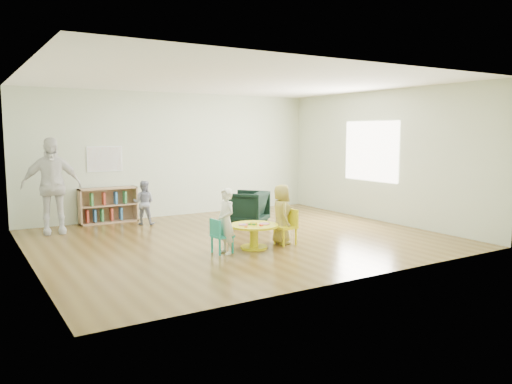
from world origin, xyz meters
TOP-DOWN VIEW (x-y plane):
  - room at (0.01, 0.00)m, footprint 7.10×7.00m
  - activity_table at (-0.19, -0.80)m, footprint 0.80×0.80m
  - kid_chair_left at (-0.82, -0.81)m, footprint 0.32×0.32m
  - kid_chair_right at (0.46, -0.84)m, footprint 0.34×0.34m
  - bookshelf at (-1.61, 2.86)m, footprint 1.20×0.30m
  - alphabet_poster at (-1.60, 2.98)m, footprint 0.74×0.01m
  - armchair at (0.85, 1.17)m, footprint 1.06×1.06m
  - child_left at (-0.75, -0.88)m, footprint 0.26×0.39m
  - child_right at (0.40, -0.74)m, footprint 0.47×0.58m
  - toddler at (-1.03, 2.23)m, footprint 0.56×0.53m
  - adult_caretaker at (-2.80, 2.26)m, footprint 1.11×0.57m

SIDE VIEW (x-z plane):
  - activity_table at x=-0.19m, z-range 0.06..0.50m
  - kid_chair_left at x=-0.82m, z-range 0.02..0.58m
  - kid_chair_right at x=0.46m, z-range 0.02..0.63m
  - armchair at x=0.85m, z-range 0.00..0.70m
  - bookshelf at x=-1.61m, z-range -0.01..0.74m
  - toddler at x=-1.03m, z-range 0.00..0.92m
  - child_right at x=0.40m, z-range 0.00..1.03m
  - child_left at x=-0.75m, z-range 0.00..1.04m
  - adult_caretaker at x=-2.80m, z-range 0.00..1.82m
  - alphabet_poster at x=-1.60m, z-range 1.08..1.62m
  - room at x=0.01m, z-range 0.49..3.29m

